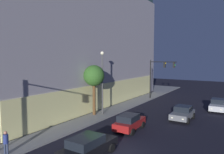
# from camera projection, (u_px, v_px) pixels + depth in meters

# --- Properties ---
(modern_building) EXTENTS (35.44, 25.15, 20.74)m
(modern_building) POSITION_uv_depth(u_px,v_px,m) (46.00, 39.00, 36.77)
(modern_building) COLOR #4C4C51
(modern_building) RESTS_ON ground
(traffic_light_far_corner) EXTENTS (0.54, 4.50, 6.59)m
(traffic_light_far_corner) POSITION_uv_depth(u_px,v_px,m) (160.00, 71.00, 37.04)
(traffic_light_far_corner) COLOR black
(traffic_light_far_corner) RESTS_ON sidewalk_corner
(street_lamp_sidewalk) EXTENTS (0.44, 0.44, 7.73)m
(street_lamp_sidewalk) POSITION_uv_depth(u_px,v_px,m) (102.00, 75.00, 26.74)
(street_lamp_sidewalk) COLOR #424242
(street_lamp_sidewalk) RESTS_ON sidewalk_corner
(sidewalk_tree) EXTENTS (2.55, 2.55, 6.07)m
(sidewalk_tree) POSITION_uv_depth(u_px,v_px,m) (94.00, 76.00, 26.48)
(sidewalk_tree) COLOR #54371E
(sidewalk_tree) RESTS_ON sidewalk_corner
(pedestrian_waiting) EXTENTS (0.36, 0.36, 1.72)m
(pedestrian_waiting) POSITION_uv_depth(u_px,v_px,m) (6.00, 141.00, 15.64)
(pedestrian_waiting) COLOR #2D3851
(pedestrian_waiting) RESTS_ON sidewalk_corner
(car_black) EXTENTS (4.80, 2.21, 1.55)m
(car_black) POSITION_uv_depth(u_px,v_px,m) (88.00, 146.00, 15.58)
(car_black) COLOR black
(car_black) RESTS_ON ground
(car_red) EXTENTS (4.16, 2.07, 1.60)m
(car_red) POSITION_uv_depth(u_px,v_px,m) (129.00, 122.00, 21.41)
(car_red) COLOR maroon
(car_red) RESTS_ON ground
(car_grey) EXTENTS (4.04, 2.17, 1.59)m
(car_grey) POSITION_uv_depth(u_px,v_px,m) (183.00, 113.00, 24.96)
(car_grey) COLOR slate
(car_grey) RESTS_ON ground
(car_silver) EXTENTS (4.29, 2.11, 1.60)m
(car_silver) POSITION_uv_depth(u_px,v_px,m) (218.00, 105.00, 29.33)
(car_silver) COLOR #B7BABF
(car_silver) RESTS_ON ground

